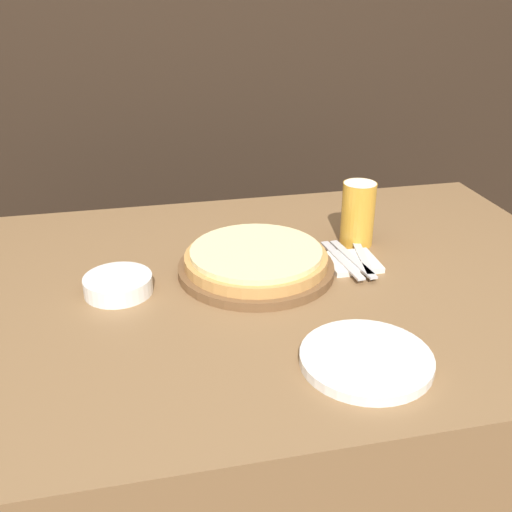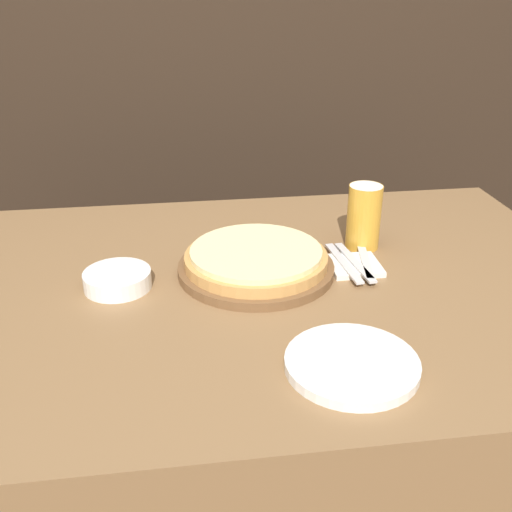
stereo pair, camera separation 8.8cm
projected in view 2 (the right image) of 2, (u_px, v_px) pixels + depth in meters
dining_table at (248, 418)px, 1.43m from camera, size 1.54×1.00×0.74m
pizza_on_board at (256, 262)px, 1.29m from camera, size 0.34×0.34×0.06m
beer_glass at (364, 214)px, 1.39m from camera, size 0.08×0.08×0.15m
dinner_plate at (352, 364)px, 0.99m from camera, size 0.22×0.22×0.02m
side_bowl at (117, 280)px, 1.24m from camera, size 0.14×0.14×0.04m
napkin_stack at (354, 265)px, 1.32m from camera, size 0.11×0.11×0.01m
fork at (344, 263)px, 1.32m from camera, size 0.04×0.20×0.00m
dinner_knife at (355, 262)px, 1.32m from camera, size 0.04×0.20×0.00m
spoon at (366, 261)px, 1.32m from camera, size 0.05×0.17×0.00m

